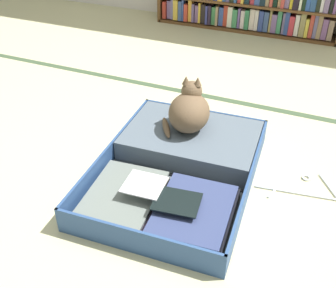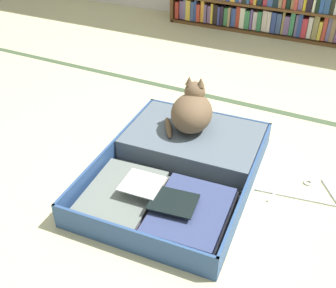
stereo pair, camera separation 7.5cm
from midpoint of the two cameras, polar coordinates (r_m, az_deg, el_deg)
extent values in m
plane|color=#C0BA8F|center=(1.82, 2.31, -7.31)|extent=(10.00, 10.00, 0.00)
cube|color=#3B4E35|center=(2.54, 9.91, 5.66)|extent=(4.80, 0.05, 0.00)
cube|color=brown|center=(3.81, 10.22, 15.84)|extent=(1.57, 0.25, 0.02)
cube|color=brown|center=(3.74, 10.59, 19.12)|extent=(1.54, 0.25, 0.02)
cube|color=#B13529|center=(4.00, -0.52, 18.72)|extent=(0.03, 0.21, 0.15)
cube|color=slate|center=(3.99, 0.15, 18.80)|extent=(0.04, 0.21, 0.16)
cube|color=slate|center=(3.97, 0.60, 18.97)|extent=(0.03, 0.21, 0.20)
cube|color=gold|center=(3.95, 1.06, 18.75)|extent=(0.04, 0.21, 0.18)
cube|color=#3D5385|center=(3.94, 1.67, 18.62)|extent=(0.03, 0.21, 0.17)
cube|color=navy|center=(3.92, 2.07, 18.74)|extent=(0.02, 0.21, 0.20)
cube|color=#C03E2D|center=(3.92, 2.46, 18.39)|extent=(0.03, 0.21, 0.15)
cube|color=gold|center=(3.91, 3.08, 18.68)|extent=(0.03, 0.21, 0.20)
cube|color=slate|center=(3.90, 3.47, 18.34)|extent=(0.02, 0.21, 0.16)
cube|color=slate|center=(3.90, 4.00, 18.24)|extent=(0.03, 0.21, 0.15)
cube|color=gold|center=(3.88, 4.38, 18.33)|extent=(0.02, 0.21, 0.18)
cube|color=black|center=(3.88, 4.90, 18.23)|extent=(0.04, 0.21, 0.17)
cube|color=#3C3F88|center=(3.85, 5.35, 18.04)|extent=(0.02, 0.21, 0.16)
cube|color=#281E2F|center=(3.85, 5.76, 18.03)|extent=(0.03, 0.21, 0.16)
cube|color=#40874D|center=(3.85, 6.33, 17.93)|extent=(0.04, 0.21, 0.15)
cube|color=#9F835E|center=(3.83, 6.76, 17.88)|extent=(0.02, 0.21, 0.17)
cube|color=#395198|center=(3.83, 7.37, 17.82)|extent=(0.04, 0.21, 0.16)
cube|color=#AF3827|center=(3.82, 7.98, 17.87)|extent=(0.04, 0.21, 0.18)
cube|color=beige|center=(3.80, 8.57, 17.70)|extent=(0.04, 0.21, 0.17)
cube|color=#3D8353|center=(3.79, 9.23, 17.46)|extent=(0.04, 0.21, 0.16)
cube|color=#664F8F|center=(3.79, 9.78, 17.48)|extent=(0.02, 0.21, 0.17)
cube|color=silver|center=(3.79, 10.28, 17.32)|extent=(0.04, 0.21, 0.15)
cube|color=#34794D|center=(3.77, 10.85, 17.24)|extent=(0.03, 0.21, 0.16)
cube|color=beige|center=(3.77, 11.55, 17.25)|extent=(0.04, 0.21, 0.17)
cube|color=silver|center=(3.76, 12.14, 17.11)|extent=(0.03, 0.21, 0.17)
cube|color=#324385|center=(3.74, 12.75, 16.98)|extent=(0.04, 0.21, 0.17)
cube|color=#3B5281|center=(3.74, 13.42, 16.84)|extent=(0.04, 0.21, 0.17)
cube|color=olive|center=(3.73, 14.00, 16.96)|extent=(0.02, 0.21, 0.20)
cube|color=slate|center=(3.73, 14.45, 16.55)|extent=(0.04, 0.21, 0.15)
cube|color=#3D875B|center=(3.73, 15.16, 16.75)|extent=(0.04, 0.21, 0.20)
cube|color=slate|center=(3.72, 15.67, 16.50)|extent=(0.02, 0.21, 0.18)
cube|color=navy|center=(3.71, 16.13, 16.49)|extent=(0.03, 0.21, 0.19)
cube|color=#C1323D|center=(3.71, 16.70, 16.09)|extent=(0.04, 0.21, 0.16)
cube|color=silver|center=(3.71, 17.41, 16.12)|extent=(0.03, 0.21, 0.17)
cube|color=#8F814F|center=(3.69, 18.10, 16.08)|extent=(0.04, 0.21, 0.19)
cube|color=gold|center=(3.70, 18.64, 15.65)|extent=(0.03, 0.21, 0.15)
cube|color=#B94234|center=(3.69, 19.23, 15.89)|extent=(0.03, 0.21, 0.20)
cube|color=slate|center=(3.70, 19.73, 15.75)|extent=(0.03, 0.21, 0.19)
cube|color=#927555|center=(3.69, 20.24, 15.64)|extent=(0.03, 0.21, 0.19)
cube|color=#7B5183|center=(3.70, 20.86, 15.31)|extent=(0.04, 0.21, 0.17)
cube|color=#8E745F|center=(3.69, 21.57, 15.12)|extent=(0.04, 0.21, 0.16)
cube|color=slate|center=(3.63, 21.19, 18.46)|extent=(0.04, 0.21, 0.16)
cube|color=black|center=(3.64, 21.81, 18.43)|extent=(0.03, 0.21, 0.17)
cube|color=navy|center=(1.74, -2.61, -9.57)|extent=(0.71, 0.51, 0.01)
cube|color=navy|center=(1.55, -5.91, -13.66)|extent=(0.68, 0.05, 0.12)
cube|color=navy|center=(1.82, -12.53, -5.61)|extent=(0.04, 0.47, 0.12)
cube|color=navy|center=(1.63, 8.53, -10.87)|extent=(0.04, 0.47, 0.12)
cube|color=#465054|center=(1.73, -2.62, -9.33)|extent=(0.69, 0.49, 0.01)
cube|color=navy|center=(2.08, 2.25, -0.96)|extent=(0.71, 0.51, 0.01)
cube|color=navy|center=(2.23, 4.10, 3.45)|extent=(0.68, 0.05, 0.12)
cube|color=navy|center=(2.15, -6.27, 2.01)|extent=(0.04, 0.47, 0.12)
cube|color=navy|center=(1.99, 11.52, -1.56)|extent=(0.04, 0.47, 0.12)
cube|color=#465054|center=(2.07, 2.25, -0.74)|extent=(0.69, 0.49, 0.01)
cylinder|color=black|center=(1.89, 0.05, -4.61)|extent=(0.66, 0.06, 0.02)
cube|color=#947BA2|center=(1.78, -7.48, -7.67)|extent=(0.33, 0.38, 0.02)
cube|color=#726A5B|center=(1.76, -7.72, -7.52)|extent=(0.31, 0.38, 0.02)
cube|color=slate|center=(1.75, -7.68, -7.04)|extent=(0.33, 0.42, 0.01)
cube|color=#2E2C24|center=(1.67, 2.60, -10.47)|extent=(0.32, 0.40, 0.02)
cube|color=slate|center=(1.67, 2.68, -9.62)|extent=(0.32, 0.39, 0.02)
cube|color=navy|center=(1.65, 2.33, -9.24)|extent=(0.32, 0.40, 0.02)
cube|color=white|center=(1.71, -4.66, -5.74)|extent=(0.18, 0.17, 0.01)
cube|color=black|center=(1.63, -0.06, -8.15)|extent=(0.20, 0.17, 0.01)
cube|color=#4F5B68|center=(2.04, 2.29, 0.44)|extent=(0.68, 0.48, 0.11)
torus|color=white|center=(2.03, 2.81, 2.03)|extent=(0.08, 0.08, 0.01)
cylinder|color=black|center=(2.27, -0.55, 4.15)|extent=(0.02, 0.02, 0.11)
cylinder|color=black|center=(2.19, 8.74, 2.40)|extent=(0.02, 0.02, 0.11)
cube|color=#398840|center=(1.58, -8.04, -12.66)|extent=(0.03, 0.00, 0.02)
cube|color=#348947|center=(1.58, -10.07, -11.48)|extent=(0.03, 0.00, 0.02)
cube|color=green|center=(1.59, -7.11, -13.71)|extent=(0.03, 0.00, 0.02)
ellipsoid|color=brown|center=(1.99, 1.92, 4.45)|extent=(0.24, 0.28, 0.19)
ellipsoid|color=brown|center=(2.06, 2.26, 4.38)|extent=(0.15, 0.11, 0.10)
sphere|color=brown|center=(1.99, 2.28, 7.44)|extent=(0.10, 0.10, 0.10)
cone|color=brown|center=(1.95, 3.12, 8.84)|extent=(0.04, 0.04, 0.04)
cone|color=brown|center=(1.96, 1.47, 9.01)|extent=(0.04, 0.04, 0.04)
sphere|color=yellow|center=(2.02, 3.04, 8.08)|extent=(0.02, 0.02, 0.02)
sphere|color=yellow|center=(2.03, 1.99, 8.19)|extent=(0.02, 0.02, 0.02)
ellipsoid|color=brown|center=(2.01, -1.33, 2.34)|extent=(0.12, 0.18, 0.03)
cylinder|color=silver|center=(1.91, 17.92, -6.86)|extent=(0.45, 0.08, 0.01)
cylinder|color=silver|center=(1.94, 14.60, -5.41)|extent=(0.08, 0.24, 0.01)
cylinder|color=silver|center=(1.96, 21.21, -6.33)|extent=(0.14, 0.22, 0.01)
torus|color=silver|center=(2.00, 17.93, -4.59)|extent=(0.05, 0.05, 0.01)
camera|label=1|loc=(0.04, -91.20, -0.84)|focal=43.11mm
camera|label=2|loc=(0.04, 88.80, 0.84)|focal=43.11mm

